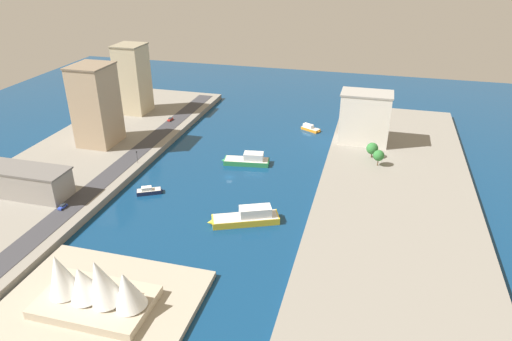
{
  "coord_description": "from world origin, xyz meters",
  "views": [
    {
      "loc": [
        -66.03,
        195.35,
        105.75
      ],
      "look_at": [
        -13.59,
        -0.91,
        4.91
      ],
      "focal_mm": 32.65,
      "sensor_mm": 36.0,
      "label": 1
    }
  ],
  "objects_px": {
    "ferry_yellow_fast": "(248,217)",
    "hatchback_blue": "(63,206)",
    "carpark_squat_concrete": "(27,182)",
    "hotel_broad_white": "(365,118)",
    "water_taxi_orange": "(310,128)",
    "opera_landmark": "(93,288)",
    "patrol_launch_navy": "(149,191)",
    "ferry_green_doubledeck": "(248,160)",
    "office_block_beige": "(133,79)",
    "traffic_light_waterfront": "(137,155)",
    "apartment_midrise_tan": "(96,105)",
    "pickup_red": "(170,119)"
  },
  "relations": [
    {
      "from": "ferry_yellow_fast",
      "to": "pickup_red",
      "type": "bearing_deg",
      "value": -50.8
    },
    {
      "from": "ferry_green_doubledeck",
      "to": "office_block_beige",
      "type": "height_order",
      "value": "office_block_beige"
    },
    {
      "from": "patrol_launch_navy",
      "to": "opera_landmark",
      "type": "distance_m",
      "value": 76.66
    },
    {
      "from": "office_block_beige",
      "to": "traffic_light_waterfront",
      "type": "relative_size",
      "value": 6.77
    },
    {
      "from": "patrol_launch_navy",
      "to": "office_block_beige",
      "type": "height_order",
      "value": "office_block_beige"
    },
    {
      "from": "patrol_launch_navy",
      "to": "hotel_broad_white",
      "type": "xyz_separation_m",
      "value": [
        -92.11,
        -80.37,
        16.48
      ]
    },
    {
      "from": "office_block_beige",
      "to": "hatchback_blue",
      "type": "bearing_deg",
      "value": 103.68
    },
    {
      "from": "carpark_squat_concrete",
      "to": "apartment_midrise_tan",
      "type": "relative_size",
      "value": 0.89
    },
    {
      "from": "water_taxi_orange",
      "to": "ferry_green_doubledeck",
      "type": "relative_size",
      "value": 0.5
    },
    {
      "from": "hatchback_blue",
      "to": "hotel_broad_white",
      "type": "bearing_deg",
      "value": -137.92
    },
    {
      "from": "patrol_launch_navy",
      "to": "apartment_midrise_tan",
      "type": "height_order",
      "value": "apartment_midrise_tan"
    },
    {
      "from": "pickup_red",
      "to": "opera_landmark",
      "type": "bearing_deg",
      "value": 106.24
    },
    {
      "from": "carpark_squat_concrete",
      "to": "opera_landmark",
      "type": "relative_size",
      "value": 1.09
    },
    {
      "from": "patrol_launch_navy",
      "to": "office_block_beige",
      "type": "bearing_deg",
      "value": -59.28
    },
    {
      "from": "apartment_midrise_tan",
      "to": "hotel_broad_white",
      "type": "relative_size",
      "value": 1.53
    },
    {
      "from": "pickup_red",
      "to": "traffic_light_waterfront",
      "type": "distance_m",
      "value": 62.51
    },
    {
      "from": "hotel_broad_white",
      "to": "patrol_launch_navy",
      "type": "bearing_deg",
      "value": 41.11
    },
    {
      "from": "water_taxi_orange",
      "to": "carpark_squat_concrete",
      "type": "height_order",
      "value": "carpark_squat_concrete"
    },
    {
      "from": "ferry_green_doubledeck",
      "to": "pickup_red",
      "type": "height_order",
      "value": "ferry_green_doubledeck"
    },
    {
      "from": "opera_landmark",
      "to": "hatchback_blue",
      "type": "bearing_deg",
      "value": -46.06
    },
    {
      "from": "ferry_green_doubledeck",
      "to": "traffic_light_waterfront",
      "type": "relative_size",
      "value": 3.97
    },
    {
      "from": "ferry_green_doubledeck",
      "to": "traffic_light_waterfront",
      "type": "bearing_deg",
      "value": 20.82
    },
    {
      "from": "water_taxi_orange",
      "to": "traffic_light_waterfront",
      "type": "xyz_separation_m",
      "value": [
        77.01,
        76.57,
        6.38
      ]
    },
    {
      "from": "ferry_yellow_fast",
      "to": "hatchback_blue",
      "type": "bearing_deg",
      "value": 10.86
    },
    {
      "from": "office_block_beige",
      "to": "apartment_midrise_tan",
      "type": "distance_m",
      "value": 53.56
    },
    {
      "from": "hotel_broad_white",
      "to": "traffic_light_waterfront",
      "type": "xyz_separation_m",
      "value": [
        109.46,
        57.94,
        -10.08
      ]
    },
    {
      "from": "traffic_light_waterfront",
      "to": "water_taxi_orange",
      "type": "bearing_deg",
      "value": -135.17
    },
    {
      "from": "carpark_squat_concrete",
      "to": "traffic_light_waterfront",
      "type": "relative_size",
      "value": 6.01
    },
    {
      "from": "water_taxi_orange",
      "to": "opera_landmark",
      "type": "xyz_separation_m",
      "value": [
        40.85,
        172.9,
        7.86
      ]
    },
    {
      "from": "ferry_yellow_fast",
      "to": "apartment_midrise_tan",
      "type": "relative_size",
      "value": 0.67
    },
    {
      "from": "patrol_launch_navy",
      "to": "hatchback_blue",
      "type": "distance_m",
      "value": 37.86
    },
    {
      "from": "patrol_launch_navy",
      "to": "hotel_broad_white",
      "type": "height_order",
      "value": "hotel_broad_white"
    },
    {
      "from": "carpark_squat_concrete",
      "to": "patrol_launch_navy",
      "type": "bearing_deg",
      "value": -157.41
    },
    {
      "from": "apartment_midrise_tan",
      "to": "traffic_light_waterfront",
      "type": "relative_size",
      "value": 6.77
    },
    {
      "from": "office_block_beige",
      "to": "opera_landmark",
      "type": "bearing_deg",
      "value": 113.99
    },
    {
      "from": "ferry_yellow_fast",
      "to": "traffic_light_waterfront",
      "type": "xyz_separation_m",
      "value": [
        68.42,
        -34.34,
        5.11
      ]
    },
    {
      "from": "office_block_beige",
      "to": "pickup_red",
      "type": "bearing_deg",
      "value": 160.35
    },
    {
      "from": "patrol_launch_navy",
      "to": "carpark_squat_concrete",
      "type": "relative_size",
      "value": 0.32
    },
    {
      "from": "hotel_broad_white",
      "to": "pickup_red",
      "type": "xyz_separation_m",
      "value": [
        119.31,
        -3.7,
        -13.48
      ]
    },
    {
      "from": "ferry_yellow_fast",
      "to": "apartment_midrise_tan",
      "type": "height_order",
      "value": "apartment_midrise_tan"
    },
    {
      "from": "opera_landmark",
      "to": "ferry_yellow_fast",
      "type": "bearing_deg",
      "value": -117.49
    },
    {
      "from": "ferry_yellow_fast",
      "to": "pickup_red",
      "type": "height_order",
      "value": "ferry_yellow_fast"
    },
    {
      "from": "patrol_launch_navy",
      "to": "hatchback_blue",
      "type": "relative_size",
      "value": 2.76
    },
    {
      "from": "opera_landmark",
      "to": "pickup_red",
      "type": "bearing_deg",
      "value": -73.76
    },
    {
      "from": "hotel_broad_white",
      "to": "opera_landmark",
      "type": "bearing_deg",
      "value": 64.59
    },
    {
      "from": "ferry_green_doubledeck",
      "to": "hotel_broad_white",
      "type": "relative_size",
      "value": 0.9
    },
    {
      "from": "hatchback_blue",
      "to": "pickup_red",
      "type": "distance_m",
      "value": 110.87
    },
    {
      "from": "water_taxi_orange",
      "to": "hatchback_blue",
      "type": "distance_m",
      "value": 152.55
    },
    {
      "from": "carpark_squat_concrete",
      "to": "hotel_broad_white",
      "type": "xyz_separation_m",
      "value": [
        -140.32,
        -100.43,
        7.88
      ]
    },
    {
      "from": "ferry_yellow_fast",
      "to": "hatchback_blue",
      "type": "height_order",
      "value": "ferry_yellow_fast"
    }
  ]
}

